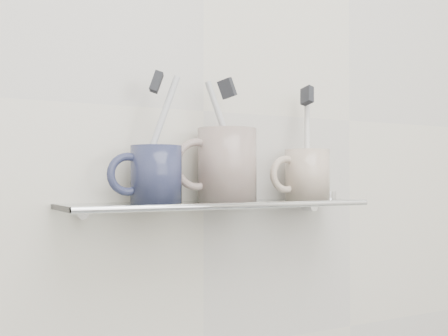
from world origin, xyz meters
TOP-DOWN VIEW (x-y plane):
  - wall_back at (0.00, 1.10)m, footprint 2.50×0.00m
  - shelf_glass at (0.00, 1.04)m, footprint 0.50×0.12m
  - shelf_rail at (0.00, 0.98)m, footprint 0.50×0.01m
  - bracket_left at (-0.21, 1.09)m, footprint 0.02×0.03m
  - bracket_right at (0.21, 1.09)m, footprint 0.02×0.03m
  - mug_left at (-0.11, 1.04)m, footprint 0.10×0.10m
  - mug_left_handle at (-0.15, 1.04)m, footprint 0.06×0.01m
  - toothbrush_left at (-0.11, 1.04)m, footprint 0.07×0.03m
  - bristles_left at (-0.11, 1.04)m, footprint 0.03×0.03m
  - mug_center at (0.01, 1.04)m, footprint 0.10×0.10m
  - mug_center_handle at (-0.04, 1.04)m, footprint 0.08×0.01m
  - toothbrush_center at (0.01, 1.04)m, footprint 0.08×0.03m
  - bristles_center at (0.01, 1.04)m, footprint 0.03×0.03m
  - mug_right at (0.17, 1.04)m, footprint 0.09×0.09m
  - mug_right_handle at (0.13, 1.04)m, footprint 0.06×0.01m
  - toothbrush_right at (0.17, 1.04)m, footprint 0.05×0.06m
  - bristles_right at (0.17, 1.04)m, footprint 0.02×0.03m
  - chrome_cap at (0.22, 1.04)m, footprint 0.03×0.03m

SIDE VIEW (x-z plane):
  - bracket_left at x=-0.21m, z-range 1.08..1.09m
  - bracket_right at x=0.21m, z-range 1.08..1.09m
  - shelf_glass at x=0.00m, z-range 1.09..1.10m
  - shelf_rail at x=0.00m, z-range 1.09..1.10m
  - chrome_cap at x=0.22m, z-range 1.10..1.11m
  - mug_left at x=-0.11m, z-range 1.10..1.19m
  - mug_left_handle at x=-0.15m, z-range 1.11..1.17m
  - mug_right at x=0.17m, z-range 1.10..1.19m
  - mug_right_handle at x=0.13m, z-range 1.11..1.18m
  - mug_center at x=0.01m, z-range 1.10..1.22m
  - mug_center_handle at x=-0.04m, z-range 1.12..1.20m
  - toothbrush_left at x=-0.11m, z-range 1.11..1.29m
  - toothbrush_center at x=0.01m, z-range 1.11..1.29m
  - toothbrush_right at x=0.17m, z-range 1.11..1.29m
  - wall_back at x=0.00m, z-range 0.00..2.50m
  - bristles_left at x=-0.11m, z-range 1.26..1.30m
  - bristles_center at x=0.01m, z-range 1.26..1.30m
  - bristles_right at x=0.17m, z-range 1.26..1.30m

